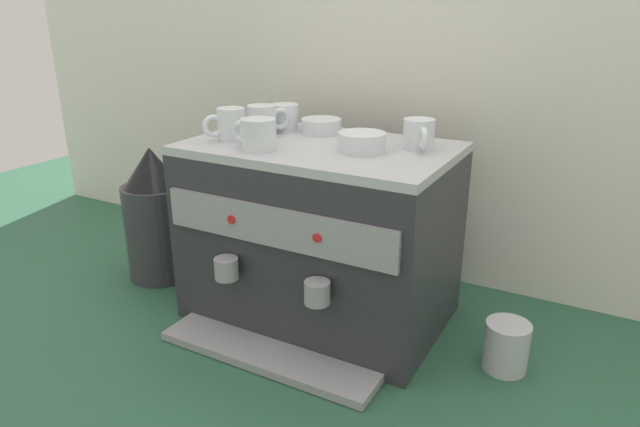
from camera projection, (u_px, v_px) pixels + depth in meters
The scene contains 12 objects.
ground_plane at pixel (320, 311), 1.50m from camera, with size 4.00×4.00×0.00m, color #28563D.
tiled_backsplash_wall at pixel (382, 86), 1.61m from camera, with size 2.80×0.03×1.09m, color silver.
espresso_machine at pixel (319, 234), 1.42m from camera, with size 0.63×0.51×0.45m.
ceramic_cup_0 at pixel (257, 134), 1.28m from camera, with size 0.12×0.08×0.07m.
ceramic_cup_1 at pixel (264, 120), 1.42m from camera, with size 0.08×0.10×0.08m.
ceramic_cup_2 at pixel (419, 134), 1.29m from camera, with size 0.08×0.10×0.07m.
ceramic_cup_3 at pixel (230, 124), 1.37m from camera, with size 0.07×0.10×0.08m.
ceramic_cup_4 at pixel (284, 117), 1.49m from camera, with size 0.10×0.09×0.07m.
ceramic_bowl_0 at pixel (362, 142), 1.27m from camera, with size 0.11×0.11×0.04m.
ceramic_bowl_1 at pixel (321, 126), 1.45m from camera, with size 0.10×0.10×0.04m.
coffee_grinder at pixel (156, 217), 1.64m from camera, with size 0.18×0.18×0.39m.
milk_pitcher at pixel (506, 346), 1.25m from camera, with size 0.10×0.10×0.11m, color #B7B7BC.
Camera 1 is at (0.64, -1.15, 0.76)m, focal length 31.69 mm.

